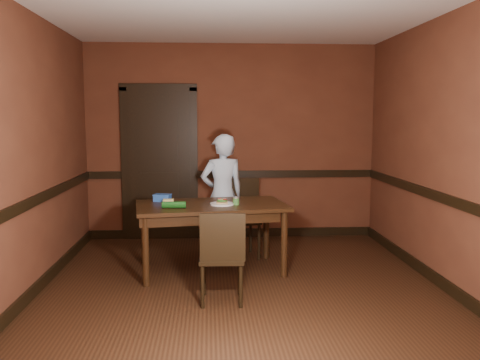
{
  "coord_description": "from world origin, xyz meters",
  "views": [
    {
      "loc": [
        -0.32,
        -4.84,
        1.69
      ],
      "look_at": [
        0.0,
        0.35,
        1.05
      ],
      "focal_mm": 38.0,
      "sensor_mm": 36.0,
      "label": 1
    }
  ],
  "objects": [
    {
      "name": "baseboard_back",
      "position": [
        0.0,
        2.23,
        0.06
      ],
      "size": [
        4.0,
        0.03,
        0.12
      ],
      "primitive_type": "cube",
      "color": "black",
      "rests_on": "ground"
    },
    {
      "name": "dado_right",
      "position": [
        1.99,
        0.0,
        0.9
      ],
      "size": [
        0.03,
        4.5,
        0.1
      ],
      "primitive_type": "cube",
      "color": "black",
      "rests_on": "ground"
    },
    {
      "name": "chair_far",
      "position": [
        0.05,
        1.19,
        0.47
      ],
      "size": [
        0.51,
        0.51,
        0.94
      ],
      "primitive_type": null,
      "rotation": [
        0.0,
        0.0,
        0.18
      ],
      "color": "black",
      "rests_on": "floor"
    },
    {
      "name": "dado_back",
      "position": [
        0.0,
        2.23,
        0.9
      ],
      "size": [
        4.0,
        0.03,
        0.1
      ],
      "primitive_type": "cube",
      "color": "black",
      "rests_on": "ground"
    },
    {
      "name": "floor",
      "position": [
        0.0,
        0.0,
        0.0
      ],
      "size": [
        4.0,
        4.5,
        0.01
      ],
      "primitive_type": "cube",
      "color": "black",
      "rests_on": "ground"
    },
    {
      "name": "cheese_saucer",
      "position": [
        -0.77,
        0.7,
        0.77
      ],
      "size": [
        0.15,
        0.15,
        0.05
      ],
      "rotation": [
        0.0,
        0.0,
        -0.36
      ],
      "color": "white",
      "rests_on": "dining_table"
    },
    {
      "name": "food_tub",
      "position": [
        -0.85,
        0.86,
        0.79
      ],
      "size": [
        0.22,
        0.17,
        0.08
      ],
      "rotation": [
        0.0,
        0.0,
        -0.25
      ],
      "color": "blue",
      "rests_on": "dining_table"
    },
    {
      "name": "wall_left",
      "position": [
        -2.0,
        0.0,
        1.35
      ],
      "size": [
        0.02,
        4.5,
        2.7
      ],
      "primitive_type": "cube",
      "color": "#572B1A",
      "rests_on": "ground"
    },
    {
      "name": "wall_front",
      "position": [
        0.0,
        -2.25,
        1.35
      ],
      "size": [
        4.0,
        0.02,
        2.7
      ],
      "primitive_type": "cube",
      "color": "#572B1A",
      "rests_on": "ground"
    },
    {
      "name": "baseboard_left",
      "position": [
        -1.99,
        0.0,
        0.06
      ],
      "size": [
        0.03,
        4.5,
        0.12
      ],
      "primitive_type": "cube",
      "color": "black",
      "rests_on": "ground"
    },
    {
      "name": "wrapped_veg",
      "position": [
        -0.69,
        0.4,
        0.79
      ],
      "size": [
        0.25,
        0.08,
        0.07
      ],
      "primitive_type": "cylinder",
      "rotation": [
        0.0,
        1.57,
        -0.03
      ],
      "color": "#154E17",
      "rests_on": "dining_table"
    },
    {
      "name": "person",
      "position": [
        -0.16,
        1.29,
        0.75
      ],
      "size": [
        0.62,
        0.49,
        1.49
      ],
      "primitive_type": "imported",
      "rotation": [
        0.0,
        0.0,
        3.42
      ],
      "color": "silver",
      "rests_on": "floor"
    },
    {
      "name": "chair_near",
      "position": [
        -0.21,
        -0.3,
        0.43
      ],
      "size": [
        0.41,
        0.41,
        0.86
      ],
      "primitive_type": null,
      "rotation": [
        0.0,
        0.0,
        3.11
      ],
      "color": "black",
      "rests_on": "floor"
    },
    {
      "name": "sauce_jar",
      "position": [
        -0.03,
        0.57,
        0.8
      ],
      "size": [
        0.07,
        0.07,
        0.09
      ],
      "rotation": [
        0.0,
        0.0,
        0.06
      ],
      "color": "#427E36",
      "rests_on": "dining_table"
    },
    {
      "name": "dado_left",
      "position": [
        -1.99,
        0.0,
        0.9
      ],
      "size": [
        0.03,
        4.5,
        0.1
      ],
      "primitive_type": "cube",
      "color": "black",
      "rests_on": "ground"
    },
    {
      "name": "ceiling",
      "position": [
        0.0,
        0.0,
        2.7
      ],
      "size": [
        4.0,
        4.5,
        0.01
      ],
      "primitive_type": "cube",
      "color": "silver",
      "rests_on": "ground"
    },
    {
      "name": "baseboard_right",
      "position": [
        1.99,
        0.0,
        0.06
      ],
      "size": [
        0.03,
        4.5,
        0.12
      ],
      "primitive_type": "cube",
      "color": "black",
      "rests_on": "ground"
    },
    {
      "name": "sandwich_plate",
      "position": [
        -0.18,
        0.58,
        0.77
      ],
      "size": [
        0.26,
        0.26,
        0.07
      ],
      "rotation": [
        0.0,
        0.0,
        0.17
      ],
      "color": "white",
      "rests_on": "dining_table"
    },
    {
      "name": "wall_right",
      "position": [
        2.0,
        0.0,
        1.35
      ],
      "size": [
        0.02,
        4.5,
        2.7
      ],
      "primitive_type": "cube",
      "color": "#572B1A",
      "rests_on": "ground"
    },
    {
      "name": "door",
      "position": [
        -1.0,
        2.22,
        1.09
      ],
      "size": [
        1.05,
        0.07,
        2.2
      ],
      "color": "black",
      "rests_on": "ground"
    },
    {
      "name": "dining_table",
      "position": [
        -0.3,
        0.64,
        0.38
      ],
      "size": [
        1.72,
        1.13,
        0.75
      ],
      "primitive_type": "cube",
      "rotation": [
        0.0,
        0.0,
        0.14
      ],
      "color": "black",
      "rests_on": "floor"
    },
    {
      "name": "wall_back",
      "position": [
        0.0,
        2.25,
        1.35
      ],
      "size": [
        4.0,
        0.02,
        2.7
      ],
      "primitive_type": "cube",
      "color": "#572B1A",
      "rests_on": "ground"
    }
  ]
}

